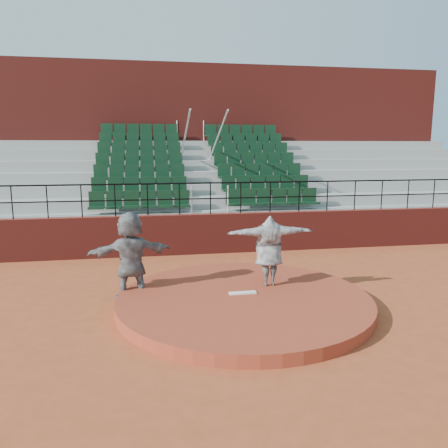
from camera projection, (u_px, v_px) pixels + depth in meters
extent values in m
plane|color=#A34724|center=(244.00, 307.00, 9.53)|extent=(90.00, 90.00, 0.00)
cylinder|color=#983822|center=(244.00, 301.00, 9.51)|extent=(5.50, 5.50, 0.25)
cube|color=white|center=(243.00, 293.00, 9.63)|extent=(0.60, 0.15, 0.03)
cube|color=maroon|center=(211.00, 233.00, 14.27)|extent=(24.00, 0.30, 1.30)
cylinder|color=black|center=(210.00, 183.00, 13.98)|extent=(24.00, 0.05, 0.05)
cylinder|color=black|center=(210.00, 198.00, 14.07)|extent=(24.00, 0.04, 0.04)
cylinder|color=black|center=(12.00, 203.00, 13.03)|extent=(0.04, 0.04, 1.00)
cylinder|color=black|center=(47.00, 202.00, 13.21)|extent=(0.04, 0.04, 1.00)
cylinder|color=black|center=(82.00, 201.00, 13.38)|extent=(0.04, 0.04, 1.00)
cylinder|color=black|center=(115.00, 200.00, 13.55)|extent=(0.04, 0.04, 1.00)
cylinder|color=black|center=(148.00, 200.00, 13.72)|extent=(0.04, 0.04, 1.00)
cylinder|color=black|center=(179.00, 199.00, 13.89)|extent=(0.04, 0.04, 1.00)
cylinder|color=black|center=(210.00, 198.00, 14.07)|extent=(0.04, 0.04, 1.00)
cylinder|color=black|center=(241.00, 198.00, 14.24)|extent=(0.04, 0.04, 1.00)
cylinder|color=black|center=(270.00, 197.00, 14.41)|extent=(0.04, 0.04, 1.00)
cylinder|color=black|center=(299.00, 197.00, 14.58)|extent=(0.04, 0.04, 1.00)
cylinder|color=black|center=(327.00, 196.00, 14.76)|extent=(0.04, 0.04, 1.00)
cylinder|color=black|center=(355.00, 195.00, 14.93)|extent=(0.04, 0.04, 1.00)
cylinder|color=black|center=(382.00, 195.00, 15.10)|extent=(0.04, 0.04, 1.00)
cylinder|color=black|center=(408.00, 194.00, 15.27)|extent=(0.04, 0.04, 1.00)
cylinder|color=black|center=(434.00, 194.00, 15.45)|extent=(0.04, 0.04, 1.00)
cube|color=gray|center=(208.00, 230.00, 14.83)|extent=(24.00, 0.85, 1.30)
cube|color=black|center=(140.00, 202.00, 14.27)|extent=(3.30, 0.48, 0.72)
cube|color=black|center=(273.00, 199.00, 15.05)|extent=(3.30, 0.48, 0.72)
cube|color=gray|center=(205.00, 220.00, 15.61)|extent=(24.00, 0.85, 1.70)
cube|color=black|center=(140.00, 188.00, 15.02)|extent=(3.30, 0.48, 0.72)
cube|color=black|center=(266.00, 186.00, 15.80)|extent=(3.30, 0.48, 0.72)
cube|color=gray|center=(202.00, 211.00, 16.40)|extent=(24.00, 0.85, 2.10)
cube|color=black|center=(140.00, 174.00, 15.78)|extent=(3.30, 0.48, 0.72)
cube|color=black|center=(260.00, 173.00, 16.55)|extent=(3.30, 0.48, 0.72)
cube|color=gray|center=(199.00, 203.00, 17.19)|extent=(24.00, 0.85, 2.50)
cube|color=black|center=(140.00, 162.00, 16.53)|extent=(3.30, 0.48, 0.72)
cube|color=black|center=(255.00, 162.00, 17.31)|extent=(3.30, 0.48, 0.72)
cube|color=gray|center=(197.00, 196.00, 17.98)|extent=(24.00, 0.85, 2.90)
cube|color=black|center=(140.00, 151.00, 17.29)|extent=(3.30, 0.48, 0.72)
cube|color=black|center=(250.00, 151.00, 18.06)|extent=(3.30, 0.48, 0.72)
cube|color=gray|center=(194.00, 189.00, 18.77)|extent=(24.00, 0.85, 3.30)
cube|color=black|center=(140.00, 141.00, 18.04)|extent=(3.30, 0.48, 0.72)
cube|color=black|center=(246.00, 142.00, 18.82)|extent=(3.30, 0.48, 0.72)
cube|color=gray|center=(192.00, 183.00, 19.56)|extent=(24.00, 0.85, 3.70)
cube|color=black|center=(139.00, 132.00, 18.79)|extent=(3.30, 0.48, 0.72)
cube|color=black|center=(241.00, 133.00, 19.57)|extent=(3.30, 0.48, 0.72)
cylinder|color=silver|center=(183.00, 148.00, 16.71)|extent=(0.06, 5.97, 2.46)
cylinder|color=silver|center=(214.00, 148.00, 16.92)|extent=(0.06, 5.97, 2.46)
cube|color=maroon|center=(188.00, 145.00, 21.13)|extent=(24.00, 3.00, 7.10)
imported|color=black|center=(269.00, 251.00, 10.12)|extent=(2.03, 0.57, 1.65)
imported|color=black|center=(131.00, 256.00, 9.88)|extent=(1.96, 0.93, 2.03)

